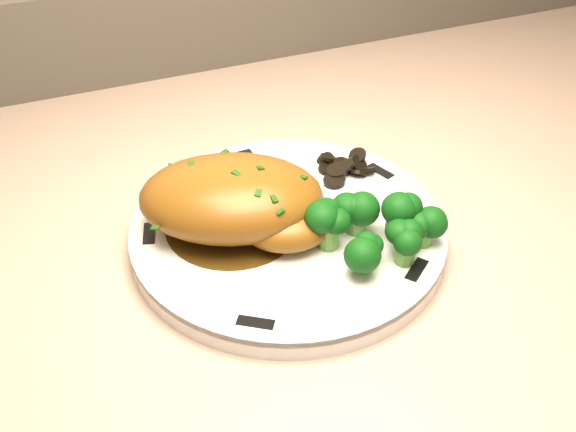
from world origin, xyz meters
name	(u,v)px	position (x,y,z in m)	size (l,w,h in m)	color
plate	(288,233)	(0.21, 1.63, 0.97)	(0.28, 0.28, 0.02)	silver
rim_accent_0	(380,171)	(0.32, 1.67, 0.98)	(0.03, 0.01, 0.00)	black
rim_accent_1	(238,155)	(0.20, 1.75, 0.98)	(0.03, 0.01, 0.00)	black
rim_accent_2	(149,234)	(0.09, 1.66, 0.98)	(0.03, 0.01, 0.00)	black
rim_accent_3	(255,323)	(0.14, 1.53, 0.98)	(0.03, 0.01, 0.00)	black
rim_accent_4	(417,270)	(0.29, 1.53, 0.98)	(0.03, 0.01, 0.00)	black
gravy_pool	(233,225)	(0.16, 1.64, 0.98)	(0.12, 0.12, 0.00)	#3C260A
chicken_breast	(238,201)	(0.17, 1.64, 1.01)	(0.19, 0.16, 0.06)	brown
mushroom_pile	(335,175)	(0.28, 1.68, 0.98)	(0.08, 0.06, 0.02)	black
broccoli_florets	(380,226)	(0.27, 1.57, 1.00)	(0.10, 0.08, 0.04)	#5D953F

